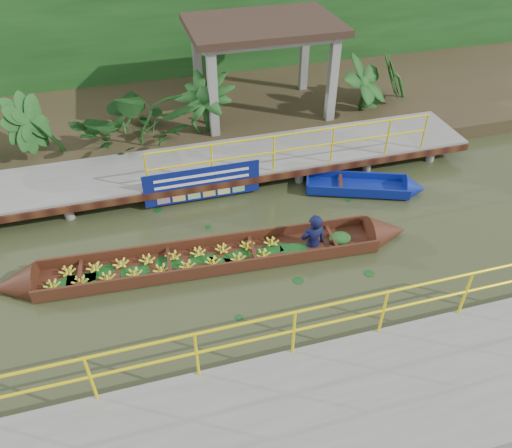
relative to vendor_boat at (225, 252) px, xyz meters
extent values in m
plane|color=#2E361B|center=(-0.36, -0.17, -0.23)|extent=(80.00, 80.00, 0.00)
cube|color=#362B1B|center=(-0.36, 7.33, -0.01)|extent=(30.00, 8.00, 0.45)
cube|color=slate|center=(-0.36, 3.33, 0.27)|extent=(16.00, 2.00, 0.15)
cube|color=black|center=(-0.36, 2.33, 0.19)|extent=(16.00, 0.12, 0.18)
cylinder|color=yellow|center=(2.39, 2.38, 1.34)|extent=(7.50, 0.05, 0.05)
cylinder|color=yellow|center=(2.39, 2.38, 0.89)|extent=(7.50, 0.05, 0.05)
cylinder|color=yellow|center=(2.39, 2.38, 0.84)|extent=(0.05, 0.05, 1.00)
cylinder|color=slate|center=(-4.36, 2.53, -0.01)|extent=(0.24, 0.24, 0.55)
cylinder|color=slate|center=(-4.36, 4.13, -0.01)|extent=(0.24, 0.24, 0.55)
cylinder|color=slate|center=(-2.36, 2.53, -0.01)|extent=(0.24, 0.24, 0.55)
cylinder|color=slate|center=(-2.36, 4.13, -0.01)|extent=(0.24, 0.24, 0.55)
cylinder|color=slate|center=(-0.36, 2.53, -0.01)|extent=(0.24, 0.24, 0.55)
cylinder|color=slate|center=(-0.36, 4.13, -0.01)|extent=(0.24, 0.24, 0.55)
cylinder|color=slate|center=(1.64, 2.53, -0.01)|extent=(0.24, 0.24, 0.55)
cylinder|color=slate|center=(1.64, 4.13, -0.01)|extent=(0.24, 0.24, 0.55)
cylinder|color=slate|center=(3.64, 2.53, -0.01)|extent=(0.24, 0.24, 0.55)
cylinder|color=slate|center=(3.64, 4.13, -0.01)|extent=(0.24, 0.24, 0.55)
cylinder|color=slate|center=(5.64, 2.53, -0.01)|extent=(0.24, 0.24, 0.55)
cylinder|color=slate|center=(5.64, 4.13, -0.01)|extent=(0.24, 0.24, 0.55)
cylinder|color=slate|center=(-0.36, 2.53, -0.01)|extent=(0.24, 0.24, 0.55)
cube|color=slate|center=(0.64, -4.37, 0.07)|extent=(18.00, 2.40, 0.70)
cylinder|color=yellow|center=(0.64, -3.22, 1.42)|extent=(10.00, 0.05, 0.05)
cylinder|color=yellow|center=(0.64, -3.22, 0.97)|extent=(10.00, 0.05, 0.05)
cylinder|color=yellow|center=(0.64, -3.22, 0.92)|extent=(0.05, 0.05, 1.00)
cube|color=slate|center=(0.84, 4.93, 1.37)|extent=(0.25, 0.25, 2.80)
cube|color=slate|center=(4.44, 4.93, 1.37)|extent=(0.25, 0.25, 2.80)
cube|color=slate|center=(0.84, 7.33, 1.37)|extent=(0.25, 0.25, 2.80)
cube|color=slate|center=(4.44, 7.33, 1.37)|extent=(0.25, 0.25, 2.80)
cube|color=slate|center=(2.64, 6.13, 2.67)|extent=(4.00, 2.60, 0.12)
cube|color=#322219|center=(2.64, 6.13, 2.87)|extent=(4.40, 3.00, 0.20)
cube|color=#163D13|center=(-0.36, 9.83, 1.77)|extent=(30.00, 0.80, 4.00)
cube|color=#3B1D10|center=(-0.31, 0.02, -0.18)|extent=(7.51, 1.38, 0.06)
cube|color=#3B1D10|center=(-0.28, 0.48, -0.05)|extent=(7.45, 0.50, 0.32)
cube|color=#3B1D10|center=(-0.33, -0.45, -0.05)|extent=(7.45, 0.50, 0.32)
cone|color=#3B1D10|center=(-4.45, 0.27, -0.10)|extent=(0.98, 0.95, 0.90)
cone|color=#3B1D10|center=(3.84, -0.23, -0.10)|extent=(0.98, 0.95, 0.90)
ellipsoid|color=#163D13|center=(2.67, -0.16, -0.09)|extent=(0.55, 0.44, 0.24)
imported|color=#0E1033|center=(2.02, -0.12, 0.68)|extent=(0.61, 0.41, 1.66)
cube|color=navy|center=(3.97, 1.71, -0.15)|extent=(2.74, 1.68, 0.09)
cube|color=navy|center=(4.11, 2.08, -0.04)|extent=(2.48, 0.99, 0.26)
cube|color=navy|center=(3.83, 1.35, -0.04)|extent=(2.48, 0.99, 0.26)
cube|color=navy|center=(2.74, 2.18, -0.04)|extent=(0.33, 0.76, 0.26)
cone|color=navy|center=(5.36, 1.18, -0.09)|extent=(0.76, 0.88, 0.74)
cube|color=black|center=(3.56, 1.87, -0.01)|extent=(0.36, 0.77, 0.04)
cube|color=navy|center=(-0.04, 2.31, 0.32)|extent=(2.95, 0.03, 0.92)
cube|color=white|center=(-0.04, 2.29, 0.59)|extent=(2.40, 0.01, 0.07)
cube|color=white|center=(-0.04, 2.29, 0.39)|extent=(2.40, 0.01, 0.07)
imported|color=#163D13|center=(-3.86, 5.13, 1.09)|extent=(1.40, 1.40, 1.75)
imported|color=#163D13|center=(-1.36, 5.13, 1.09)|extent=(1.40, 1.40, 1.75)
imported|color=#163D13|center=(0.64, 5.13, 1.09)|extent=(1.40, 1.40, 1.75)
imported|color=#163D13|center=(5.64, 5.13, 1.09)|extent=(1.40, 1.40, 1.75)
imported|color=#163D13|center=(7.14, 5.13, 1.09)|extent=(1.40, 1.40, 1.75)
camera|label=1|loc=(-1.57, -8.07, 7.37)|focal=35.00mm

